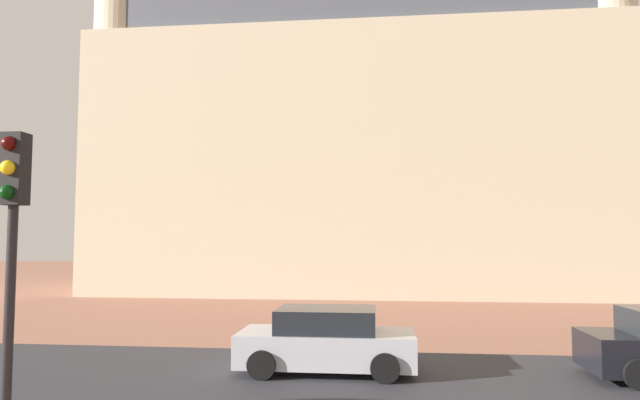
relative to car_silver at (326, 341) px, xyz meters
name	(u,v)px	position (x,y,z in m)	size (l,w,h in m)	color
ground_plane	(334,391)	(0.32, -1.62, -0.70)	(120.00, 120.00, 0.00)	#93604C
street_asphalt_strip	(333,395)	(0.32, -1.87, -0.70)	(120.00, 8.51, 0.00)	#2D2D33
landmark_building	(362,136)	(0.26, 19.64, 8.55)	(29.82, 10.33, 32.77)	beige
car_silver	(326,341)	(0.00, 0.00, 0.00)	(4.09, 2.01, 1.47)	#B2B2BC
traffic_light_pole	(11,239)	(-3.26, -6.66, 2.39)	(0.28, 0.34, 4.41)	black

